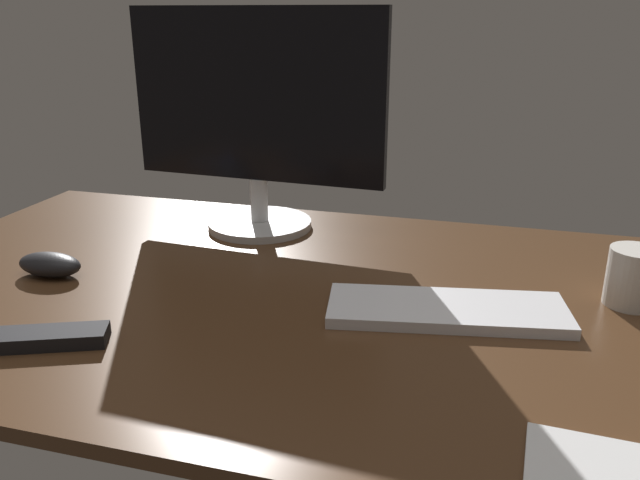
# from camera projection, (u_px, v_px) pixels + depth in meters

# --- Properties ---
(desk) EXTENTS (1.40, 0.84, 0.02)m
(desk) POSITION_uv_depth(u_px,v_px,m) (286.00, 295.00, 1.02)
(desk) COLOR #4C301C
(desk) RESTS_ON ground
(monitor) EXTENTS (0.51, 0.21, 0.42)m
(monitor) POSITION_uv_depth(u_px,v_px,m) (257.00, 119.00, 1.23)
(monitor) COLOR silver
(monitor) RESTS_ON desk
(keyboard) EXTENTS (0.36, 0.18, 0.02)m
(keyboard) POSITION_uv_depth(u_px,v_px,m) (447.00, 310.00, 0.93)
(keyboard) COLOR white
(keyboard) RESTS_ON desk
(computer_mouse) EXTENTS (0.11, 0.06, 0.04)m
(computer_mouse) POSITION_uv_depth(u_px,v_px,m) (50.00, 264.00, 1.06)
(computer_mouse) COLOR black
(computer_mouse) RESTS_ON desk
(tv_remote) EXTENTS (0.19, 0.11, 0.02)m
(tv_remote) POSITION_uv_depth(u_px,v_px,m) (36.00, 339.00, 0.84)
(tv_remote) COLOR black
(tv_remote) RESTS_ON desk
(coffee_mug) EXTENTS (0.08, 0.08, 0.09)m
(coffee_mug) POSITION_uv_depth(u_px,v_px,m) (633.00, 277.00, 0.95)
(coffee_mug) COLOR silver
(coffee_mug) RESTS_ON desk
(notepad) EXTENTS (0.15, 0.11, 0.01)m
(notepad) POSITION_uv_depth(u_px,v_px,m) (605.00, 472.00, 0.60)
(notepad) COLOR silver
(notepad) RESTS_ON desk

